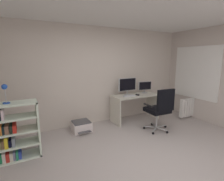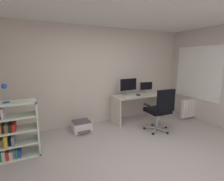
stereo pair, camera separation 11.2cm
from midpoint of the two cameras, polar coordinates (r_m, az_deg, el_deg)
name	(u,v)px [view 1 (the left image)]	position (r m, az deg, el deg)	size (l,w,h in m)	color
ground_plane	(150,167)	(3.18, 11.42, -23.66)	(5.50, 4.57, 0.02)	#B1A7A4
wall_back	(95,76)	(4.68, -6.45, 4.80)	(5.50, 0.10, 2.58)	beige
window_pane	(196,73)	(5.56, 25.55, 5.39)	(0.01, 1.34, 1.42)	white
window_frame	(195,73)	(5.55, 25.51, 5.39)	(0.02, 1.42, 1.50)	white
desk	(135,102)	(4.93, 7.09, -3.77)	(1.34, 0.58, 0.75)	beige
monitor_main	(127,85)	(4.78, 4.47, 1.85)	(0.58, 0.18, 0.48)	#B2B5B7
monitor_secondary	(145,86)	(5.15, 10.26, 1.37)	(0.42, 0.18, 0.34)	#B2B5B7
keyboard	(129,96)	(4.67, 5.08, -1.81)	(0.34, 0.13, 0.02)	silver
computer_mouse	(138,95)	(4.81, 7.84, -1.41)	(0.06, 0.10, 0.03)	black
office_chair	(160,108)	(4.27, 15.01, -5.52)	(0.63, 0.63, 1.08)	#B7BABC
bookshelf	(11,134)	(3.57, -31.43, -12.31)	(0.77, 0.36, 1.03)	silver
desk_lamp	(5,90)	(3.37, -32.92, 0.01)	(0.11, 0.11, 0.33)	blue
printer	(81,126)	(4.37, -10.92, -11.62)	(0.44, 0.49, 0.25)	silver
radiator	(190,107)	(5.65, 24.13, -5.04)	(0.82, 0.10, 0.53)	white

